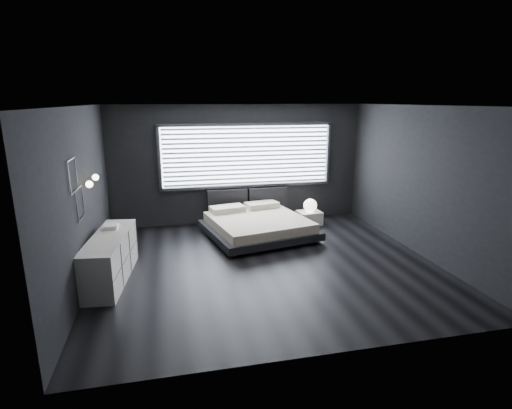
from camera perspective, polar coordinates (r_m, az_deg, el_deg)
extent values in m
plane|color=black|center=(7.35, 1.46, -8.46)|extent=(6.00, 6.00, 0.00)
plane|color=white|center=(6.75, 1.61, 13.94)|extent=(6.00, 6.00, 0.00)
cube|color=black|center=(9.56, -2.48, 5.73)|extent=(6.00, 0.04, 2.80)
cube|color=black|center=(4.40, 10.27, -5.32)|extent=(6.00, 0.04, 2.80)
cube|color=black|center=(6.85, -23.61, 0.90)|extent=(0.04, 5.50, 2.80)
cube|color=black|center=(8.17, 22.44, 3.08)|extent=(0.04, 5.50, 2.80)
cube|color=white|center=(9.55, -1.29, 7.00)|extent=(4.00, 0.02, 1.38)
cube|color=#47474C|center=(9.34, -13.70, 6.42)|extent=(0.06, 0.08, 1.48)
cube|color=#47474C|center=(10.11, 10.25, 7.21)|extent=(0.06, 0.08, 1.48)
cube|color=#47474C|center=(9.45, -1.28, 11.37)|extent=(4.14, 0.08, 0.06)
cube|color=#47474C|center=(9.64, -1.23, 2.67)|extent=(4.14, 0.08, 0.06)
cube|color=white|center=(9.49, -1.22, 6.95)|extent=(3.94, 0.03, 1.32)
cube|color=black|center=(9.57, -4.10, 0.64)|extent=(0.96, 0.16, 0.52)
cube|color=black|center=(9.76, 1.71, 0.95)|extent=(0.96, 0.16, 0.52)
cylinder|color=silver|center=(6.85, -23.30, 2.65)|extent=(0.10, 0.02, 0.02)
sphere|color=#FFE5B7|center=(6.84, -22.72, 2.68)|extent=(0.11, 0.11, 0.11)
cylinder|color=silver|center=(7.43, -22.49, 3.59)|extent=(0.10, 0.02, 0.02)
sphere|color=#FFE5B7|center=(7.42, -21.96, 3.62)|extent=(0.11, 0.11, 0.11)
cube|color=#47474C|center=(6.20, -24.94, 5.84)|extent=(0.01, 0.46, 0.02)
cube|color=#47474C|center=(6.27, -24.49, 1.70)|extent=(0.01, 0.46, 0.02)
cube|color=#47474C|center=(6.45, -24.31, 4.13)|extent=(0.01, 0.02, 0.46)
cube|color=#47474C|center=(6.01, -25.15, 3.35)|extent=(0.01, 0.02, 0.46)
cube|color=#47474C|center=(6.52, -24.06, 2.09)|extent=(0.01, 0.46, 0.02)
cube|color=#47474C|center=(6.62, -23.64, -1.79)|extent=(0.01, 0.46, 0.02)
cube|color=#47474C|center=(6.78, -23.49, 0.61)|extent=(0.01, 0.02, 0.46)
cube|color=#47474C|center=(6.35, -24.23, -0.37)|extent=(0.01, 0.02, 0.46)
cube|color=black|center=(7.69, -3.34, -7.07)|extent=(0.14, 0.14, 0.08)
cube|color=black|center=(8.48, 8.33, -5.11)|extent=(0.14, 0.14, 0.08)
cube|color=black|center=(9.15, -7.05, -3.56)|extent=(0.14, 0.14, 0.08)
cube|color=black|center=(9.82, 3.20, -2.19)|extent=(0.14, 0.14, 0.08)
cube|color=black|center=(8.70, 0.34, -3.62)|extent=(2.49, 2.42, 0.15)
cube|color=beige|center=(8.64, 0.34, -2.53)|extent=(2.24, 2.24, 0.19)
cube|color=beige|center=(9.11, -4.12, -0.63)|extent=(0.82, 0.55, 0.13)
cube|color=beige|center=(9.43, 0.82, -0.05)|extent=(0.82, 0.55, 0.13)
cube|color=white|center=(9.65, 7.62, -1.88)|extent=(0.56, 0.48, 0.31)
sphere|color=white|center=(9.53, 7.75, -0.14)|extent=(0.32, 0.32, 0.32)
cube|color=white|center=(7.03, -20.08, -7.17)|extent=(0.74, 1.93, 0.75)
cube|color=#47474C|center=(6.97, -17.94, -7.17)|extent=(0.22, 1.85, 0.73)
cube|color=white|center=(7.33, -20.11, -3.00)|extent=(0.26, 0.33, 0.04)
cube|color=white|center=(7.30, -20.07, -2.79)|extent=(0.24, 0.31, 0.03)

